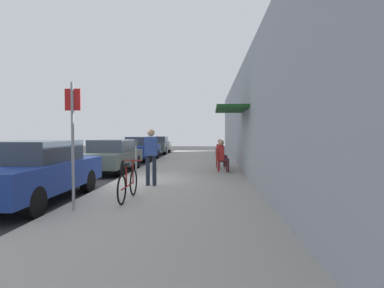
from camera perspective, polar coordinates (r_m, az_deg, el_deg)
name	(u,v)px	position (r m, az deg, el deg)	size (l,w,h in m)	color
ground_plane	(112,185)	(10.55, -14.38, -7.28)	(60.00, 60.00, 0.00)	#2D2D30
sidewalk_slab	(186,175)	(12.06, -1.12, -5.76)	(4.50, 32.00, 0.12)	#9E9B93
building_facade	(249,117)	(12.02, 10.37, 4.84)	(1.40, 32.00, 4.58)	#999EA8
parked_car_0	(34,171)	(8.53, -26.92, -4.44)	(1.80, 4.40, 1.50)	navy
parked_car_1	(111,155)	(13.91, -14.61, -2.04)	(1.80, 4.40, 1.41)	#47514C
parked_car_2	(141,148)	(19.43, -9.40, -0.79)	(1.80, 4.40, 1.46)	navy
parked_car_3	(158,145)	(25.48, -6.34, -0.14)	(1.80, 4.40, 1.42)	#47514C
parking_meter	(136,155)	(11.66, -10.22, -1.98)	(0.12, 0.10, 1.32)	slate
street_sign	(73,136)	(6.74, -21.03, 1.43)	(0.32, 0.06, 2.60)	gray
bicycle_0	(128,184)	(7.55, -11.64, -7.28)	(0.46, 1.71, 0.90)	black
cafe_chair_0	(221,159)	(12.65, 5.39, -2.84)	(0.49, 0.49, 0.87)	maroon
seated_patron_0	(223,155)	(12.63, 5.67, -1.97)	(0.46, 0.39, 1.29)	#232838
cafe_chair_1	(221,158)	(13.52, 5.27, -2.53)	(0.55, 0.55, 0.87)	maroon
cafe_chair_2	(220,156)	(14.56, 5.14, -2.20)	(0.55, 0.55, 0.87)	maroon
seated_patron_2	(221,152)	(14.56, 5.36, -1.44)	(0.51, 0.46, 1.29)	#232838
pedestrian_standing	(151,152)	(9.35, -7.53, -1.51)	(0.36, 0.22, 1.70)	#232838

